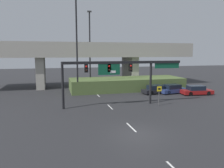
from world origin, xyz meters
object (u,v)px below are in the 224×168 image
at_px(parked_sedan_mid_right, 173,89).
at_px(highway_light_pole_near, 77,39).
at_px(signal_gantry, 120,70).
at_px(highway_light_pole_far, 90,48).
at_px(parked_sedan_near_right, 156,90).
at_px(parked_sedan_far_right, 196,90).
at_px(speed_limit_sign, 159,93).

bearing_deg(parked_sedan_mid_right, highway_light_pole_near, 163.80).
height_order(signal_gantry, highway_light_pole_far, highway_light_pole_far).
distance_m(highway_light_pole_near, parked_sedan_near_right, 14.47).
xyz_separation_m(signal_gantry, highway_light_pole_near, (-4.25, 7.73, 3.95)).
xyz_separation_m(highway_light_pole_far, parked_sedan_far_right, (14.84, -10.15, -6.52)).
bearing_deg(signal_gantry, highway_light_pole_far, 95.67).
bearing_deg(parked_sedan_mid_right, parked_sedan_near_right, 162.75).
bearing_deg(speed_limit_sign, parked_sedan_far_right, 29.27).
height_order(parked_sedan_mid_right, parked_sedan_far_right, parked_sedan_mid_right).
relative_size(highway_light_pole_near, parked_sedan_mid_right, 3.33).
bearing_deg(speed_limit_sign, signal_gantry, 163.43).
distance_m(signal_gantry, speed_limit_sign, 5.58).
relative_size(speed_limit_sign, parked_sedan_mid_right, 0.51).
distance_m(highway_light_pole_far, parked_sedan_far_right, 19.13).
bearing_deg(parked_sedan_near_right, parked_sedan_mid_right, -16.88).
bearing_deg(parked_sedan_far_right, speed_limit_sign, -144.51).
bearing_deg(highway_light_pole_far, parked_sedan_far_right, -34.38).
distance_m(speed_limit_sign, parked_sedan_mid_right, 9.21).
distance_m(signal_gantry, parked_sedan_near_right, 10.61).
xyz_separation_m(highway_light_pole_far, parked_sedan_near_right, (9.23, -7.71, -6.55)).
bearing_deg(parked_sedan_near_right, highway_light_pole_near, 164.41).
bearing_deg(parked_sedan_near_right, signal_gantry, -150.12).
relative_size(parked_sedan_near_right, parked_sedan_far_right, 0.98).
xyz_separation_m(signal_gantry, parked_sedan_near_right, (7.87, 6.03, -3.77)).
xyz_separation_m(parked_sedan_near_right, parked_sedan_mid_right, (2.70, -0.44, 0.03)).
distance_m(highway_light_pole_near, parked_sedan_mid_right, 16.84).
bearing_deg(parked_sedan_far_right, highway_light_pole_near, 173.06).
xyz_separation_m(highway_light_pole_near, parked_sedan_near_right, (12.12, -1.70, -7.73)).
bearing_deg(parked_sedan_mid_right, highway_light_pole_far, 137.68).
xyz_separation_m(speed_limit_sign, parked_sedan_near_right, (3.25, 7.41, -0.95)).
height_order(signal_gantry, highway_light_pole_near, highway_light_pole_near).
xyz_separation_m(speed_limit_sign, highway_light_pole_near, (-8.87, 9.11, 6.77)).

